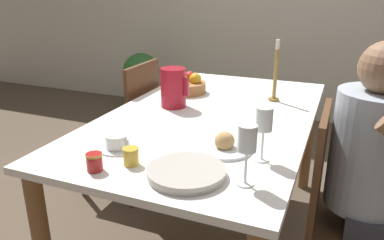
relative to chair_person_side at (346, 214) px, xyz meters
The scene contains 16 objects.
ground_plane 0.86m from the chair_person_side, 159.79° to the left, with size 20.00×20.00×0.00m, color brown.
dining_table 0.73m from the chair_person_side, 159.79° to the left, with size 0.97×1.66×0.73m.
chair_person_side is the anchor object (origin of this frame).
chair_opposite 1.44m from the chair_person_side, 158.65° to the left, with size 0.42×0.42×0.89m.
person_seated 0.23m from the chair_person_side, ahead, with size 0.39×0.41×1.17m.
red_pitcher 1.01m from the chair_person_side, 162.40° to the left, with size 0.16×0.13×0.21m.
wine_glass_water 0.55m from the chair_person_side, 150.87° to the right, with size 0.06×0.06×0.20m.
wine_glass_juice 0.65m from the chair_person_side, 131.58° to the right, with size 0.06×0.06×0.20m.
teacup_near_person 0.96m from the chair_person_side, 160.93° to the right, with size 0.14×0.14×0.06m.
serving_tray 0.72m from the chair_person_side, 142.88° to the right, with size 0.27×0.27×0.03m.
bread_plate 0.57m from the chair_person_side, 162.93° to the right, with size 0.21×0.21×0.08m.
jam_jar_amber 0.89m from the chair_person_side, 152.23° to the right, with size 0.06×0.06×0.06m.
jam_jar_red 1.01m from the chair_person_side, 150.19° to the right, with size 0.06×0.06×0.06m.
fruit_bowl 1.14m from the chair_person_side, 149.10° to the left, with size 0.22×0.22×0.12m.
candlestick_tall 0.83m from the chair_person_side, 125.52° to the left, with size 0.06×0.06×0.34m.
potted_plant 2.87m from the chair_person_side, 136.32° to the left, with size 0.39×0.39×0.67m.
Camera 1 is at (0.59, -1.68, 1.34)m, focal length 35.00 mm.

